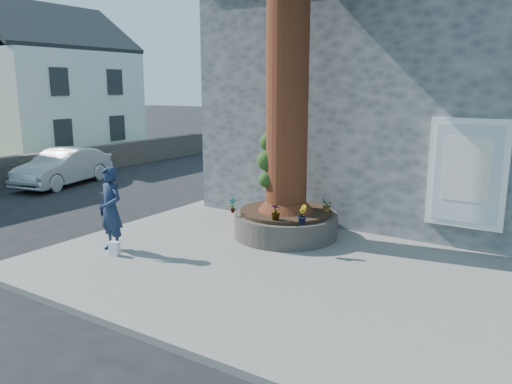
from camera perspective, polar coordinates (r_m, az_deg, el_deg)
The scene contains 16 objects.
ground at distance 10.16m, azimuth -6.24°, elevation -7.69°, with size 120.00×120.00×0.00m, color black.
pavement at distance 10.13m, azimuth 4.04°, elevation -7.35°, with size 9.00×8.00×0.12m, color slate.
yellow_line at distance 12.86m, azimuth -14.03°, elevation -3.73°, with size 0.10×30.00×0.01m, color yellow.
stone_shop at distance 15.02m, azimuth 19.42°, elevation 10.37°, with size 10.30×8.30×6.30m.
planter at distance 11.19m, azimuth 3.41°, elevation -3.58°, with size 2.30×2.30×0.60m.
low_wall at distance 19.28m, azimuth -27.26°, elevation 1.98°, with size 0.45×22.00×1.00m, color black.
cottage_far at distance 27.33m, azimuth -23.37°, elevation 11.85°, with size 7.30×7.40×8.75m.
man at distance 10.47m, azimuth -16.27°, elevation -1.91°, with size 0.63×0.41×1.73m, color #16243E.
woman at distance 12.32m, azimuth 6.92°, elevation 1.01°, with size 0.93×0.73×1.92m, color #AFACA8.
shopping_bag at distance 10.34m, azimuth -15.88°, elevation -6.23°, with size 0.20×0.12×0.28m, color white.
car_silver at distance 18.74m, azimuth -21.17°, elevation 2.67°, with size 1.34×3.84×1.27m, color #A5A7AC.
a_board_sign at distance 19.16m, azimuth -22.75°, elevation 2.33°, with size 0.55×0.36×1.00m, color #103B1A.
plant_a at distance 10.82m, azimuth -2.71°, elevation -1.53°, with size 0.17×0.12×0.33m, color gray.
plant_b at distance 9.94m, azimuth 5.29°, elevation -2.60°, with size 0.21×0.21×0.39m, color gray.
plant_c at distance 10.24m, azimuth 2.26°, elevation -2.30°, with size 0.19×0.19×0.33m, color gray.
plant_d at distance 10.97m, azimuth 8.11°, elevation -1.55°, with size 0.26×0.23×0.29m, color gray.
Camera 1 is at (6.08, -7.39, 3.42)m, focal length 35.00 mm.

